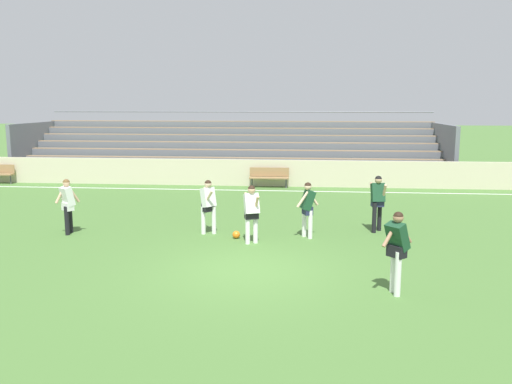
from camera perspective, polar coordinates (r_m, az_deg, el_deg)
name	(u,v)px	position (r m, az deg, el deg)	size (l,w,h in m)	color
ground_plane	(247,270)	(12.21, -1.04, -8.56)	(160.00, 160.00, 0.00)	#477033
field_line_sideline	(274,191)	(22.95, 2.00, 0.14)	(44.00, 0.12, 0.01)	white
sideline_wall	(276,173)	(24.12, 2.18, 2.08)	(48.00, 0.16, 1.23)	beige
bleacher_stand	(232,148)	(27.66, -2.69, 4.82)	(21.91, 5.30, 3.34)	#897051
bench_far_right	(269,176)	(23.79, 1.45, 1.81)	(1.80, 0.40, 0.90)	#99754C
player_white_dropping_back	(208,202)	(15.33, -5.24, -1.13)	(0.49, 0.72, 1.61)	white
player_white_challenging	(252,209)	(14.22, -0.49, -1.90)	(0.49, 0.61, 1.62)	white
player_white_wide_right	(67,202)	(16.25, -19.92, -0.99)	(0.65, 0.49, 1.64)	black
player_dark_wide_left	(378,198)	(15.94, 13.16, -0.70)	(0.44, 0.57, 1.70)	black
player_dark_deep_cover	(308,205)	(14.93, 5.66, -1.44)	(0.65, 0.49, 1.61)	white
player_dark_overlapping	(397,245)	(10.84, 15.16, -5.64)	(0.69, 0.55, 1.71)	white
soccer_ball	(236,235)	(14.95, -2.18, -4.68)	(0.22, 0.22, 0.22)	orange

